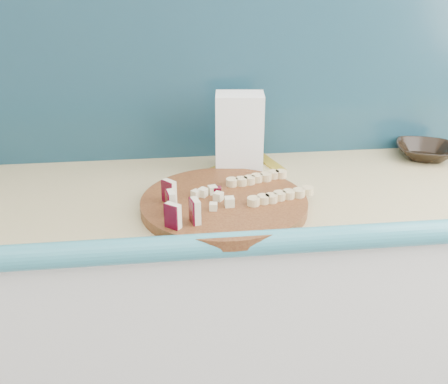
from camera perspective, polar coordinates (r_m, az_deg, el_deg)
The scene contains 9 objects.
kitchen_counter at distance 1.65m, azimuth -0.51°, elevation -14.25°, with size 2.20×0.63×0.91m.
backsplash at distance 1.61m, azimuth -1.76°, elevation 12.65°, with size 2.20×0.02×0.50m, color teal.
cutting_board at distance 1.30m, azimuth -0.00°, elevation -1.34°, with size 0.44×0.44×0.03m, color #3E1A0D.
apple_wedges at distance 1.21m, azimuth -5.45°, elevation -1.49°, with size 0.09×0.18×0.06m.
apple_chunks at distance 1.28m, azimuth -1.10°, elevation -0.59°, with size 0.06×0.07×0.02m.
banana_slices at distance 1.35m, azimuth 5.11°, elevation 0.61°, with size 0.22×0.21×0.02m.
brown_bowl at distance 1.77m, azimuth 21.97°, elevation 4.34°, with size 0.19×0.19×0.05m, color black.
flour_bag at distance 1.51m, azimuth 1.77°, elevation 6.71°, with size 0.14×0.10×0.24m, color white.
banana_peel at distance 1.61m, azimuth 3.10°, elevation 3.51°, with size 0.23×0.20×0.01m.
Camera 1 is at (-0.04, 0.22, 1.50)m, focal length 40.00 mm.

